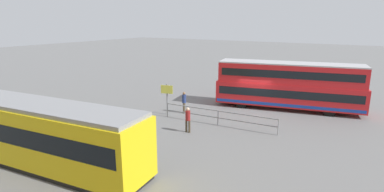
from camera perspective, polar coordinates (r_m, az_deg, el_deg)
ground_plane at (r=25.90m, az=11.64°, el=-2.41°), size 160.00×160.00×0.00m
double_decker_bus at (r=26.23m, az=17.50°, el=1.89°), size 11.84×4.79×3.86m
tram_yellow at (r=18.01m, az=-28.70°, el=-5.54°), size 14.49×4.03×3.25m
pedestrian_near_railing at (r=24.09m, az=-1.49°, el=-0.91°), size 0.41×0.41×1.72m
pedestrian_crossing at (r=19.92m, az=-0.78°, el=-4.15°), size 0.36×0.36×1.70m
pedestrian_railing at (r=21.40m, az=4.88°, el=-3.57°), size 8.38×0.60×1.08m
info_sign at (r=23.61m, az=-4.69°, el=0.42°), size 0.94×0.30×2.43m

